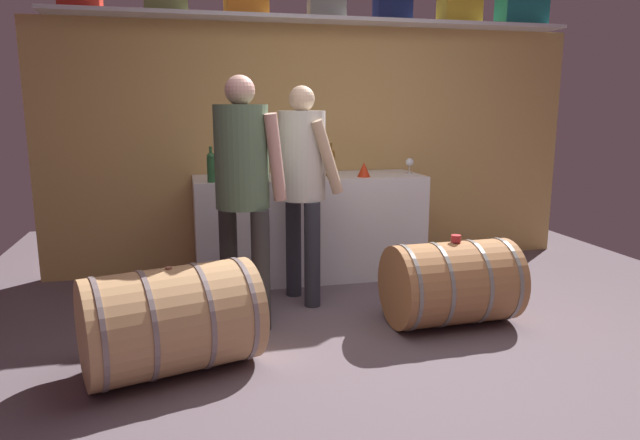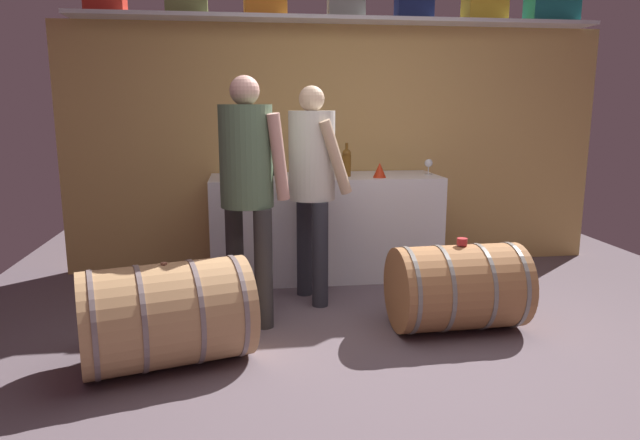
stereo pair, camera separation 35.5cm
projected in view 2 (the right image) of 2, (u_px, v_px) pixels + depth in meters
ground_plane at (380, 332)px, 3.79m from camera, size 6.10×7.70×0.02m
back_wall_panel at (339, 149)px, 5.22m from camera, size 4.90×0.10×2.18m
high_shelf_board at (343, 20)px, 4.86m from camera, size 4.51×0.40×0.03m
toolcase_grey at (346, 6)px, 4.84m from camera, size 0.32×0.20×0.21m
toolcase_navy at (414, 2)px, 4.91m from camera, size 0.32×0.22×0.29m
toolcase_yellow at (485, 2)px, 5.00m from camera, size 0.36×0.22×0.32m
toolcase_teal at (552, 8)px, 5.09m from camera, size 0.44×0.23×0.25m
work_cabinet at (325, 226)px, 4.95m from camera, size 1.95×0.65×0.89m
wine_bottle_dark at (273, 158)px, 4.87m from camera, size 0.07×0.07×0.33m
wine_bottle_green at (226, 165)px, 4.49m from camera, size 0.07×0.07×0.28m
wine_bottle_amber at (346, 162)px, 4.80m from camera, size 0.08×0.08×0.28m
wine_glass at (429, 164)px, 4.94m from camera, size 0.07×0.07×0.14m
red_funnel at (380, 170)px, 4.73m from camera, size 0.11×0.11×0.12m
wine_barrel_near at (457, 287)px, 3.78m from camera, size 0.87×0.60×0.58m
wine_barrel_far at (167, 315)px, 3.23m from camera, size 1.05×0.82×0.61m
tasting_cup at (462, 242)px, 3.72m from camera, size 0.07×0.07×0.05m
winemaker_pouring at (247, 175)px, 3.76m from camera, size 0.48×0.51×1.67m
visitor_tasting at (313, 172)px, 4.21m from camera, size 0.46×0.53×1.62m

